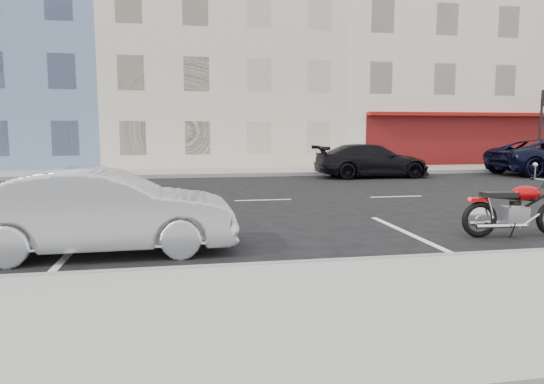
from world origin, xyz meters
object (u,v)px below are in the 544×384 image
at_px(sedan_silver, 104,211).
at_px(fire_hydrant, 510,159).
at_px(car_far, 372,161).
at_px(traffic_light, 542,118).

bearing_deg(sedan_silver, fire_hydrant, -52.63).
xyz_separation_m(fire_hydrant, car_far, (-8.44, -2.67, 0.17)).
height_order(sedan_silver, car_far, car_far).
relative_size(sedan_silver, car_far, 0.86).
xyz_separation_m(traffic_light, sedan_silver, (-18.93, -13.74, -1.88)).
height_order(traffic_light, car_far, traffic_light).
bearing_deg(traffic_light, fire_hydrant, 173.64).
distance_m(sedan_silver, car_far, 14.39).
bearing_deg(fire_hydrant, sedan_silver, -141.41).
relative_size(fire_hydrant, sedan_silver, 0.17).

